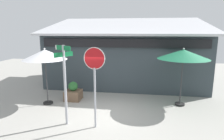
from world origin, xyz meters
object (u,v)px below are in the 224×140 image
(street_sign_post, at_px, (65,78))
(patio_umbrella_ivory_left, at_px, (45,55))
(stop_sign, at_px, (95,73))
(sidewalk_planter, at_px, (73,93))
(patio_umbrella_forest_green_center, at_px, (183,55))

(street_sign_post, distance_m, patio_umbrella_ivory_left, 2.47)
(stop_sign, relative_size, sidewalk_planter, 3.07)
(patio_umbrella_ivory_left, xyz_separation_m, sidewalk_planter, (1.00, 0.68, -1.93))
(stop_sign, height_order, patio_umbrella_forest_green_center, stop_sign)
(patio_umbrella_ivory_left, height_order, sidewalk_planter, patio_umbrella_ivory_left)
(stop_sign, xyz_separation_m, patio_umbrella_forest_green_center, (3.35, 2.61, 0.37))
(patio_umbrella_forest_green_center, bearing_deg, street_sign_post, -150.35)
(street_sign_post, height_order, stop_sign, street_sign_post)
(street_sign_post, relative_size, stop_sign, 1.02)
(patio_umbrella_forest_green_center, distance_m, sidewalk_planter, 5.43)
(street_sign_post, distance_m, patio_umbrella_forest_green_center, 5.15)
(stop_sign, height_order, patio_umbrella_ivory_left, stop_sign)
(patio_umbrella_ivory_left, bearing_deg, sidewalk_planter, 33.99)
(stop_sign, relative_size, patio_umbrella_forest_green_center, 1.08)
(patio_umbrella_ivory_left, bearing_deg, street_sign_post, -47.65)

